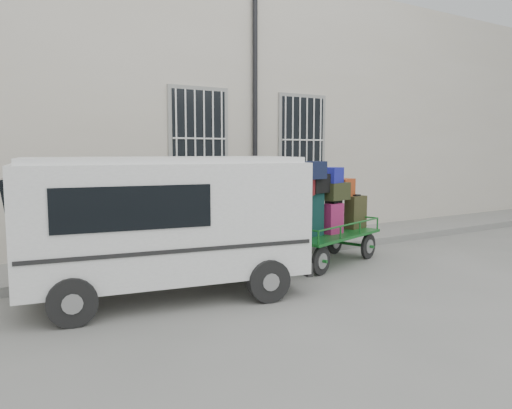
% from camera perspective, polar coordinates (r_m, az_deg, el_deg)
% --- Properties ---
extents(ground, '(80.00, 80.00, 0.00)m').
position_cam_1_polar(ground, '(8.46, 5.01, -8.30)').
color(ground, slate).
rests_on(ground, ground).
extents(building, '(24.00, 5.15, 6.00)m').
position_cam_1_polar(building, '(13.03, -9.86, 10.01)').
color(building, beige).
rests_on(building, ground).
extents(sidewalk, '(24.00, 1.70, 0.15)m').
position_cam_1_polar(sidewalk, '(10.24, -2.48, -5.30)').
color(sidewalk, gray).
rests_on(sidewalk, ground).
extents(luggage_cart, '(2.61, 1.61, 1.93)m').
position_cam_1_polar(luggage_cart, '(9.32, 8.01, -0.86)').
color(luggage_cart, black).
rests_on(luggage_cart, ground).
extents(van, '(4.23, 2.35, 2.02)m').
position_cam_1_polar(van, '(7.26, -10.62, -1.48)').
color(van, silver).
rests_on(van, ground).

